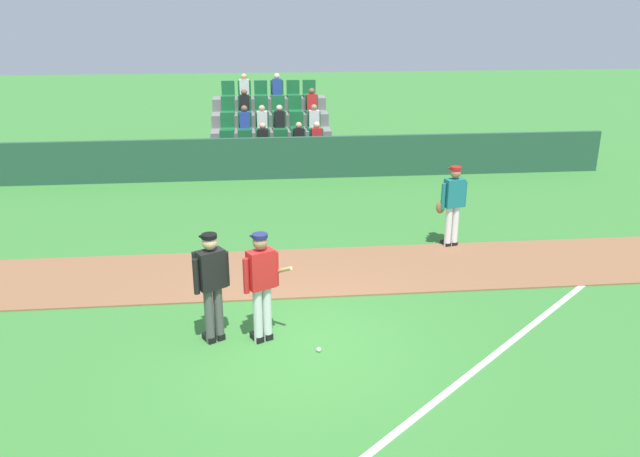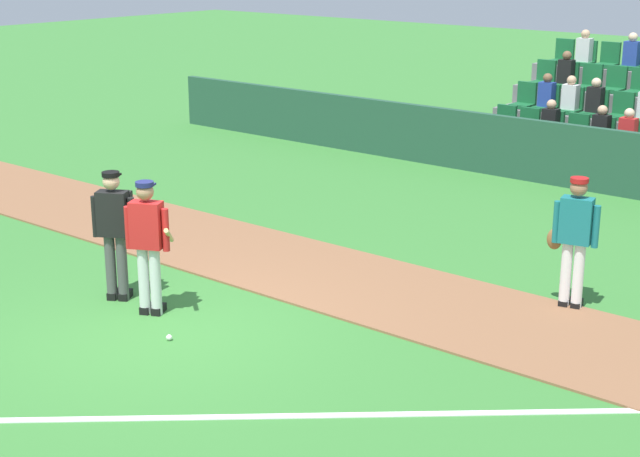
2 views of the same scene
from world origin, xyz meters
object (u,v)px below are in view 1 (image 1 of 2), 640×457
(batter_red_jersey, at_px, (262,283))
(runner_teal_jersey, at_px, (453,204))
(baseball, at_px, (319,350))
(umpire_home_plate, at_px, (211,281))

(batter_red_jersey, bearing_deg, runner_teal_jersey, 41.93)
(batter_red_jersey, height_order, baseball, batter_red_jersey)
(umpire_home_plate, bearing_deg, runner_teal_jersey, 36.57)
(batter_red_jersey, distance_m, runner_teal_jersey, 5.43)
(baseball, bearing_deg, batter_red_jersey, 151.91)
(batter_red_jersey, distance_m, baseball, 1.32)
(batter_red_jersey, relative_size, umpire_home_plate, 1.00)
(batter_red_jersey, bearing_deg, umpire_home_plate, 174.52)
(umpire_home_plate, xyz_separation_m, runner_teal_jersey, (4.80, 3.56, -0.04))
(umpire_home_plate, bearing_deg, batter_red_jersey, -5.48)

